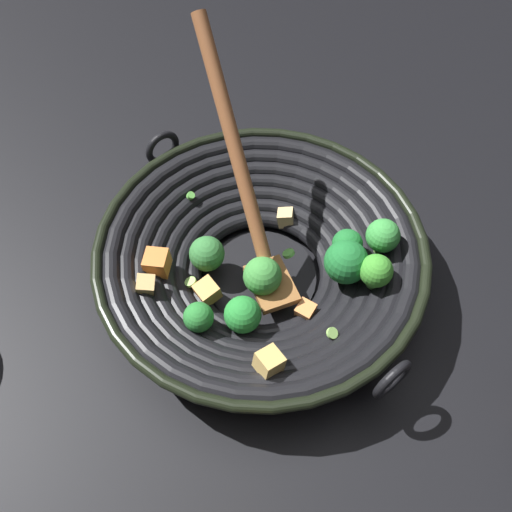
{
  "coord_description": "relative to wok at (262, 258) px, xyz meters",
  "views": [
    {
      "loc": [
        -0.03,
        -0.39,
        0.63
      ],
      "look_at": [
        -0.01,
        0.02,
        0.03
      ],
      "focal_mm": 38.27,
      "sensor_mm": 36.0,
      "label": 1
    }
  ],
  "objects": [
    {
      "name": "ground_plane",
      "position": [
        -0.0,
        0.0,
        -0.05
      ],
      "size": [
        4.0,
        4.0,
        0.0
      ],
      "primitive_type": "plane",
      "color": "black"
    },
    {
      "name": "wok",
      "position": [
        0.0,
        0.0,
        0.0
      ],
      "size": [
        0.42,
        0.42,
        0.28
      ],
      "color": "black",
      "rests_on": "ground"
    }
  ]
}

